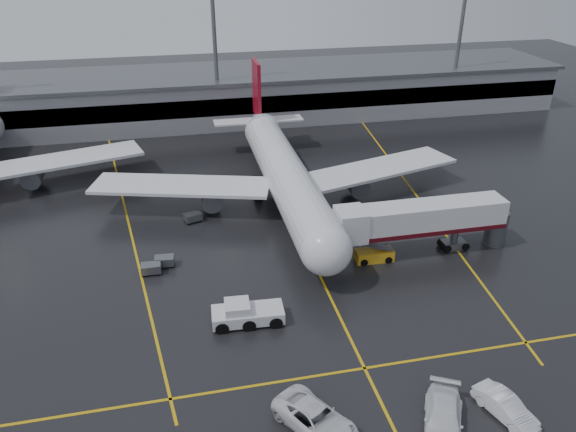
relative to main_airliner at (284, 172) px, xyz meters
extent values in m
plane|color=black|center=(0.00, -9.70, -4.21)|extent=(220.00, 220.00, 0.00)
cube|color=gold|center=(0.00, -9.70, -4.20)|extent=(0.25, 90.00, 0.02)
cube|color=gold|center=(0.00, -31.70, -4.20)|extent=(60.00, 0.25, 0.02)
cube|color=gold|center=(-20.00, 0.30, -4.20)|extent=(9.99, 69.35, 0.02)
cube|color=gold|center=(18.00, 0.30, -4.20)|extent=(7.57, 69.64, 0.02)
cube|color=gray|center=(0.00, 38.30, -0.21)|extent=(120.00, 18.00, 8.00)
cube|color=black|center=(0.00, 29.50, 0.29)|extent=(120.00, 0.40, 3.00)
cube|color=#595B60|center=(0.00, 38.30, 4.09)|extent=(122.00, 19.00, 0.60)
cylinder|color=#595B60|center=(-5.00, 32.30, 8.29)|extent=(0.70, 0.70, 25.00)
cylinder|color=#595B60|center=(40.00, 32.30, 8.29)|extent=(0.70, 0.70, 25.00)
cylinder|color=silver|center=(0.00, -1.70, -0.01)|extent=(5.20, 36.00, 5.20)
sphere|color=silver|center=(0.00, -19.70, -0.01)|extent=(5.20, 5.20, 5.20)
cone|color=silver|center=(0.00, 19.30, 0.59)|extent=(4.94, 8.00, 4.94)
cube|color=maroon|center=(0.00, 20.30, 5.49)|extent=(0.50, 5.50, 8.50)
cube|color=silver|center=(0.00, 19.30, 0.79)|extent=(14.00, 3.00, 0.25)
cube|color=silver|center=(-13.00, 0.30, -0.81)|extent=(22.80, 11.83, 0.40)
cube|color=silver|center=(13.00, 0.30, -0.81)|extent=(22.80, 11.83, 0.40)
cylinder|color=#595B60|center=(-9.50, -0.70, -2.21)|extent=(2.60, 4.50, 2.60)
cylinder|color=#595B60|center=(9.50, -0.70, -2.21)|extent=(2.60, 4.50, 2.60)
cylinder|color=#595B60|center=(0.00, -16.70, -3.21)|extent=(0.56, 0.56, 2.00)
cylinder|color=#595B60|center=(-3.20, 1.30, -3.21)|extent=(0.56, 0.56, 2.00)
cylinder|color=#595B60|center=(3.20, 1.30, -3.21)|extent=(0.56, 0.56, 2.00)
cylinder|color=black|center=(0.00, -16.70, -3.76)|extent=(0.40, 1.10, 1.10)
cylinder|color=black|center=(-3.20, 1.30, -3.66)|extent=(1.00, 1.40, 1.40)
cylinder|color=black|center=(3.20, 1.30, -3.66)|extent=(1.00, 1.40, 1.40)
cube|color=silver|center=(-29.00, 12.30, -0.81)|extent=(22.80, 11.83, 0.40)
cylinder|color=#595B60|center=(-32.50, 11.30, -2.21)|extent=(2.60, 4.50, 2.60)
cube|color=silver|center=(12.00, -15.70, 0.19)|extent=(18.00, 3.20, 3.00)
cube|color=#47080F|center=(12.00, -15.70, -1.11)|extent=(18.00, 3.30, 0.50)
cube|color=silver|center=(3.80, -15.70, 0.19)|extent=(3.00, 3.40, 3.30)
cylinder|color=#595B60|center=(16.00, -15.70, -2.71)|extent=(0.80, 0.80, 3.00)
cube|color=#595B60|center=(16.00, -15.70, -3.76)|extent=(2.60, 1.60, 0.90)
cylinder|color=#595B60|center=(21.00, -15.70, -2.21)|extent=(2.40, 2.40, 4.00)
cylinder|color=black|center=(14.90, -15.70, -3.76)|extent=(0.90, 1.80, 0.90)
cylinder|color=black|center=(17.10, -15.70, -3.76)|extent=(0.90, 1.80, 0.90)
cube|color=silver|center=(-8.35, -23.79, -3.38)|extent=(6.58, 2.93, 1.10)
cube|color=silver|center=(-9.27, -23.73, -2.46)|extent=(2.33, 2.33, 0.92)
cube|color=black|center=(-9.27, -23.73, -2.46)|extent=(2.10, 2.10, 0.83)
cylinder|color=black|center=(-10.74, -23.65, -3.70)|extent=(1.35, 2.82, 1.20)
cylinder|color=black|center=(-8.35, -23.79, -3.70)|extent=(1.35, 2.82, 1.20)
cylinder|color=black|center=(-5.96, -23.92, -3.70)|extent=(1.35, 2.82, 1.20)
cube|color=gold|center=(6.48, -16.22, -3.59)|extent=(4.12, 1.83, 1.24)
cube|color=#595B60|center=(6.48, -16.22, -2.40)|extent=(3.95, 1.15, 1.42)
cylinder|color=black|center=(5.13, -16.18, -3.87)|extent=(0.86, 1.94, 0.79)
cylinder|color=black|center=(7.84, -16.27, -3.87)|extent=(0.86, 1.94, 0.79)
imported|color=white|center=(-5.43, -36.78, -3.27)|extent=(6.20, 7.38, 1.88)
imported|color=white|center=(3.32, -38.68, -3.26)|extent=(5.37, 7.01, 1.89)
imported|color=white|center=(8.33, -38.50, -3.38)|extent=(3.22, 5.35, 1.66)
cube|color=#595B60|center=(-15.54, -12.60, -3.56)|extent=(2.08, 1.43, 0.90)
cylinder|color=black|center=(-16.37, -13.05, -4.03)|extent=(0.40, 0.20, 0.40)
cylinder|color=black|center=(-14.78, -13.15, -4.03)|extent=(0.40, 0.20, 0.40)
cylinder|color=black|center=(-16.31, -12.05, -4.03)|extent=(0.40, 0.20, 0.40)
cylinder|color=black|center=(-14.71, -12.15, -4.03)|extent=(0.40, 0.20, 0.40)
cube|color=#595B60|center=(-16.92, -13.76, -3.56)|extent=(2.01, 1.32, 0.90)
cylinder|color=black|center=(-17.72, -14.26, -4.03)|extent=(0.40, 0.20, 0.40)
cylinder|color=black|center=(-16.12, -14.27, -4.03)|extent=(0.40, 0.20, 0.40)
cylinder|color=black|center=(-17.71, -13.26, -4.03)|extent=(0.40, 0.20, 0.40)
cylinder|color=black|center=(-16.11, -13.27, -4.03)|extent=(0.40, 0.20, 0.40)
cube|color=#595B60|center=(-11.99, -3.14, -3.56)|extent=(2.31, 1.88, 0.90)
cylinder|color=black|center=(-12.58, -3.87, -4.03)|extent=(0.40, 0.20, 0.40)
cylinder|color=black|center=(-11.07, -3.35, -4.03)|extent=(0.40, 0.20, 0.40)
cylinder|color=black|center=(-12.90, -2.93, -4.03)|extent=(0.40, 0.20, 0.40)
cylinder|color=black|center=(-11.39, -2.41, -4.03)|extent=(0.40, 0.20, 0.40)
camera|label=1|loc=(-13.30, -63.43, 27.36)|focal=34.30mm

